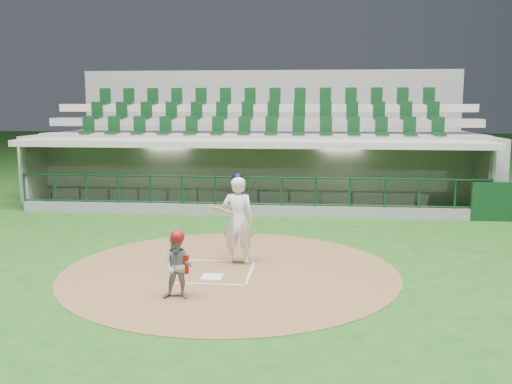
% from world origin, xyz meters
% --- Properties ---
extents(ground, '(120.00, 120.00, 0.00)m').
position_xyz_m(ground, '(0.00, 0.00, 0.00)').
color(ground, '#1C4C15').
rests_on(ground, ground).
extents(dirt_circle, '(7.20, 7.20, 0.01)m').
position_xyz_m(dirt_circle, '(0.30, -0.20, 0.01)').
color(dirt_circle, brown).
rests_on(dirt_circle, ground).
extents(home_plate, '(0.43, 0.43, 0.02)m').
position_xyz_m(home_plate, '(0.00, -0.70, 0.02)').
color(home_plate, white).
rests_on(home_plate, dirt_circle).
extents(batter_box_chalk, '(1.55, 1.80, 0.01)m').
position_xyz_m(batter_box_chalk, '(0.00, -0.30, 0.02)').
color(batter_box_chalk, white).
rests_on(batter_box_chalk, ground).
extents(dugout_structure, '(16.40, 3.70, 3.00)m').
position_xyz_m(dugout_structure, '(0.15, 7.82, 0.96)').
color(dugout_structure, gray).
rests_on(dugout_structure, ground).
extents(seating_deck, '(17.00, 6.72, 5.15)m').
position_xyz_m(seating_deck, '(0.00, 10.91, 1.42)').
color(seating_deck, gray).
rests_on(seating_deck, ground).
extents(batter, '(0.91, 0.90, 2.06)m').
position_xyz_m(batter, '(0.40, 0.41, 1.03)').
color(batter, white).
rests_on(batter, dirt_circle).
extents(catcher, '(0.60, 0.48, 1.29)m').
position_xyz_m(catcher, '(-0.39, -2.02, 0.65)').
color(catcher, '#949499').
rests_on(catcher, dirt_circle).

